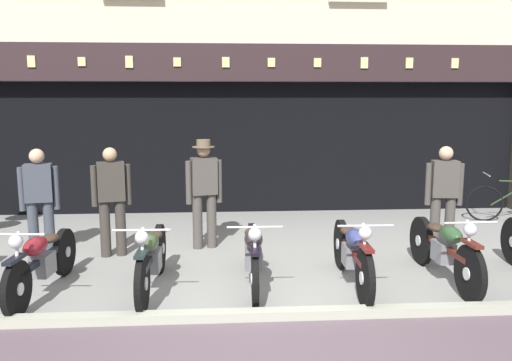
% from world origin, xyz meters
% --- Properties ---
extents(shop_facade, '(12.10, 4.42, 6.49)m').
position_xyz_m(shop_facade, '(-0.00, 7.00, 1.74)').
color(shop_facade, black).
rests_on(shop_facade, ground).
extents(motorcycle_left, '(0.62, 1.96, 0.91)m').
position_xyz_m(motorcycle_left, '(-2.64, 0.96, 0.41)').
color(motorcycle_left, black).
rests_on(motorcycle_left, ground).
extents(motorcycle_center_left, '(0.62, 1.98, 0.91)m').
position_xyz_m(motorcycle_center_left, '(-1.37, 0.99, 0.43)').
color(motorcycle_center_left, black).
rests_on(motorcycle_center_left, ground).
extents(motorcycle_center, '(0.62, 1.93, 0.90)m').
position_xyz_m(motorcycle_center, '(-0.14, 1.07, 0.42)').
color(motorcycle_center, black).
rests_on(motorcycle_center, ground).
extents(motorcycle_center_right, '(0.62, 2.03, 0.92)m').
position_xyz_m(motorcycle_center_right, '(1.07, 1.00, 0.43)').
color(motorcycle_center_right, black).
rests_on(motorcycle_center_right, ground).
extents(motorcycle_right, '(0.62, 2.06, 0.93)m').
position_xyz_m(motorcycle_right, '(2.26, 1.08, 0.43)').
color(motorcycle_right, black).
rests_on(motorcycle_right, ground).
extents(salesman_left, '(0.55, 0.29, 1.57)m').
position_xyz_m(salesman_left, '(-3.18, 2.59, 0.87)').
color(salesman_left, '#3D424C').
rests_on(salesman_left, ground).
extents(shopkeeper_center, '(0.55, 0.30, 1.60)m').
position_xyz_m(shopkeeper_center, '(-2.11, 2.45, 0.88)').
color(shopkeeper_center, '#38332D').
rests_on(shopkeeper_center, ground).
extents(salesman_right, '(0.55, 0.34, 1.68)m').
position_xyz_m(salesman_right, '(-0.79, 2.78, 0.93)').
color(salesman_right, '#47423D').
rests_on(salesman_right, ground).
extents(assistant_far_right, '(0.56, 0.27, 1.58)m').
position_xyz_m(assistant_far_right, '(2.82, 2.45, 0.87)').
color(assistant_far_right, '#47423D').
rests_on(assistant_far_right, ground).
extents(advert_board_near, '(0.66, 0.03, 1.05)m').
position_xyz_m(advert_board_near, '(2.28, 5.40, 1.55)').
color(advert_board_near, beige).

